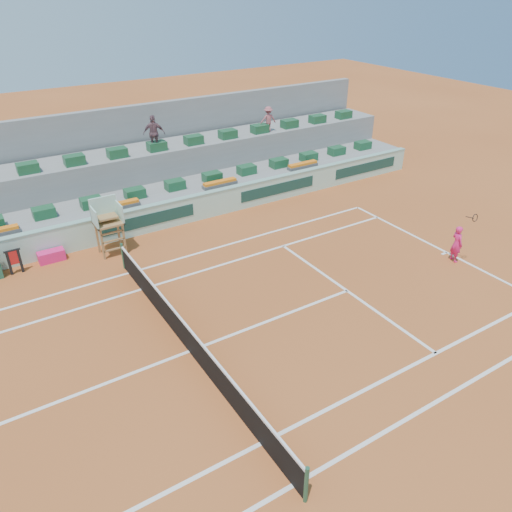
{
  "coord_description": "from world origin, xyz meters",
  "views": [
    {
      "loc": [
        -4.61,
        -11.24,
        10.15
      ],
      "look_at": [
        4.0,
        2.5,
        1.0
      ],
      "focal_mm": 35.0,
      "sensor_mm": 36.0,
      "label": 1
    }
  ],
  "objects": [
    {
      "name": "player_bag",
      "position": [
        -2.31,
        8.07,
        0.23
      ],
      "size": [
        1.03,
        0.46,
        0.46
      ],
      "primitive_type": "cube",
      "color": "#F01F6E",
      "rests_on": "ground"
    },
    {
      "name": "seating_tier_lower",
      "position": [
        0.0,
        10.7,
        0.6
      ],
      "size": [
        36.0,
        4.0,
        1.2
      ],
      "primitive_type": "cube",
      "color": "gray",
      "rests_on": "ground"
    },
    {
      "name": "advertising_hoarding",
      "position": [
        0.02,
        8.5,
        0.63
      ],
      "size": [
        36.0,
        0.34,
        1.26
      ],
      "color": "#ACD8C2",
      "rests_on": "ground"
    },
    {
      "name": "spectator_right",
      "position": [
        10.51,
        11.64,
        3.28
      ],
      "size": [
        0.97,
        0.69,
        1.36
      ],
      "primitive_type": "imported",
      "rotation": [
        0.0,
        0.0,
        2.91
      ],
      "color": "#A45257",
      "rests_on": "seating_tier_upper"
    },
    {
      "name": "umpire_chair",
      "position": [
        0.0,
        7.5,
        1.54
      ],
      "size": [
        1.1,
        0.9,
        2.4
      ],
      "color": "olive",
      "rests_on": "ground"
    },
    {
      "name": "stadium_back_wall",
      "position": [
        0.0,
        13.9,
        2.2
      ],
      "size": [
        36.0,
        0.4,
        4.4
      ],
      "primitive_type": "cube",
      "color": "gray",
      "rests_on": "ground"
    },
    {
      "name": "tennis_net",
      "position": [
        0.0,
        0.0,
        0.53
      ],
      "size": [
        0.1,
        11.97,
        1.1
      ],
      "color": "black",
      "rests_on": "ground"
    },
    {
      "name": "court_lines",
      "position": [
        0.0,
        0.0,
        0.01
      ],
      "size": [
        23.89,
        11.09,
        0.01
      ],
      "color": "white",
      "rests_on": "ground"
    },
    {
      "name": "seating_tier_upper",
      "position": [
        0.0,
        12.3,
        1.3
      ],
      "size": [
        36.0,
        2.4,
        2.6
      ],
      "primitive_type": "cube",
      "color": "gray",
      "rests_on": "ground"
    },
    {
      "name": "seat_row_upper",
      "position": [
        0.0,
        11.7,
        2.82
      ],
      "size": [
        32.9,
        0.6,
        0.44
      ],
      "color": "#1A4E2C",
      "rests_on": "seating_tier_upper"
    },
    {
      "name": "seat_row_lower",
      "position": [
        0.0,
        9.8,
        1.42
      ],
      "size": [
        32.9,
        0.6,
        0.44
      ],
      "color": "#1A4E2C",
      "rests_on": "seating_tier_lower"
    },
    {
      "name": "tennis_player",
      "position": [
        11.57,
        -0.58,
        0.78
      ],
      "size": [
        0.5,
        0.88,
        2.28
      ],
      "color": "#F01F6E",
      "rests_on": "ground"
    },
    {
      "name": "spectator_mid",
      "position": [
        3.9,
        11.64,
        3.47
      ],
      "size": [
        1.11,
        0.79,
        1.75
      ],
      "primitive_type": "imported",
      "rotation": [
        0.0,
        0.0,
        2.75
      ],
      "color": "brown",
      "rests_on": "seating_tier_upper"
    },
    {
      "name": "towel_rack",
      "position": [
        -3.68,
        7.8,
        0.6
      ],
      "size": [
        0.6,
        0.1,
        1.03
      ],
      "color": "black",
      "rests_on": "ground"
    },
    {
      "name": "ground",
      "position": [
        0.0,
        0.0,
        0.0
      ],
      "size": [
        90.0,
        90.0,
        0.0
      ],
      "primitive_type": "plane",
      "color": "#9C491E",
      "rests_on": "ground"
    },
    {
      "name": "flower_planters",
      "position": [
        -1.5,
        9.0,
        1.33
      ],
      "size": [
        26.8,
        0.36,
        0.28
      ],
      "color": "#4F4F4F",
      "rests_on": "seating_tier_lower"
    }
  ]
}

